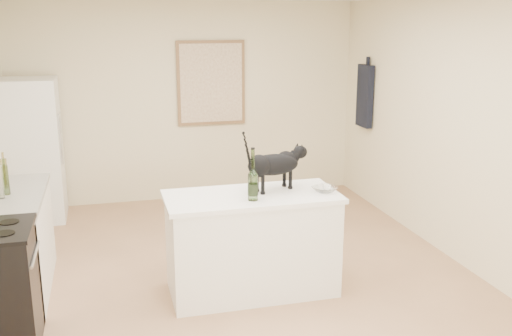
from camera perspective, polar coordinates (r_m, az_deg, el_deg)
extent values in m
plane|color=tan|center=(5.47, -1.96, -11.15)|extent=(5.50, 5.50, 0.00)
plane|color=beige|center=(7.72, -6.64, 6.43)|extent=(4.50, 0.00, 4.50)
plane|color=beige|center=(2.56, 11.91, -10.39)|extent=(4.50, 0.00, 4.50)
plane|color=beige|center=(5.95, 19.58, 3.32)|extent=(0.00, 5.50, 5.50)
cube|color=white|center=(5.14, -0.40, -7.64)|extent=(1.44, 0.67, 0.86)
cube|color=white|center=(4.99, -0.41, -2.84)|extent=(1.50, 0.70, 0.04)
cube|color=white|center=(5.54, -22.99, -7.20)|extent=(0.60, 1.40, 0.86)
cube|color=gray|center=(5.40, -23.46, -2.74)|extent=(0.62, 1.44, 0.04)
cube|color=white|center=(7.37, -21.23, 1.61)|extent=(0.68, 0.68, 1.70)
cube|color=brown|center=(7.70, -4.43, 8.34)|extent=(0.90, 0.03, 1.10)
cube|color=beige|center=(7.69, -4.41, 8.33)|extent=(0.82, 0.00, 1.02)
cube|color=black|center=(7.67, 10.67, 6.98)|extent=(0.08, 0.34, 0.80)
cylinder|color=#335B24|center=(4.78, -0.31, -0.92)|extent=(0.09, 0.09, 0.40)
imported|color=white|center=(5.08, 6.77, -2.12)|extent=(0.26, 0.26, 0.05)
cube|color=beige|center=(7.27, -18.77, 4.16)|extent=(0.04, 0.14, 0.19)
cylinder|color=brown|center=(5.63, -23.52, -0.47)|extent=(0.06, 0.06, 0.26)
cylinder|color=#264717|center=(5.40, -23.44, -1.09)|extent=(0.06, 0.06, 0.26)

